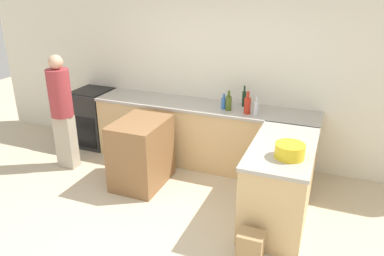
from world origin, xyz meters
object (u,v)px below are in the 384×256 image
Objects in this scene: vinegar_bottle_clear at (256,108)px; range_oven at (94,117)px; person_by_range at (62,108)px; water_bottle_blue at (224,103)px; wine_bottle_dark at (244,98)px; island_table at (141,153)px; hot_sauce_bottle at (247,105)px; mixing_bowl at (290,151)px; olive_oil_bottle at (229,103)px; paper_bag at (250,247)px.

range_oven is at bearing 177.10° from vinegar_bottle_clear.
vinegar_bottle_clear is 0.15× the size of person_by_range.
water_bottle_blue is at bearing 20.78° from person_by_range.
wine_bottle_dark reaches higher than water_bottle_blue.
island_table is 2.96× the size of hot_sauce_bottle.
range_oven is 3.08× the size of mixing_bowl.
person_by_range is (-1.27, 0.02, 0.47)m from island_table.
olive_oil_bottle is 2.12m from paper_bag.
wine_bottle_dark is at bearing 112.44° from hot_sauce_bottle.
vinegar_bottle_clear reaches higher than island_table.
wine_bottle_dark is at bearing 42.99° from island_table.
range_oven is at bearing 159.03° from mixing_bowl.
island_table is 2.75× the size of paper_bag.
person_by_range is (-2.24, -0.76, -0.12)m from olive_oil_bottle.
vinegar_bottle_clear is at bearing -50.89° from wine_bottle_dark.
olive_oil_bottle reaches higher than water_bottle_blue.
range_oven is 3.08× the size of hot_sauce_bottle.
wine_bottle_dark is 1.41× the size of water_bottle_blue.
hot_sauce_bottle reaches higher than paper_bag.
hot_sauce_bottle is (-0.73, 1.16, 0.05)m from mixing_bowl.
range_oven is 2.58m from wine_bottle_dark.
vinegar_bottle_clear is at bearing 102.48° from paper_bag.
water_bottle_blue is 0.87× the size of vinegar_bottle_clear.
vinegar_bottle_clear reaches higher than water_bottle_blue.
hot_sauce_bottle is at bearing -6.44° from olive_oil_bottle.
water_bottle_blue is at bearing 148.08° from olive_oil_bottle.
hot_sauce_bottle is at bearing -2.84° from range_oven.
person_by_range is at bearing -163.72° from hot_sauce_bottle.
mixing_bowl is at bearing -11.49° from island_table.
hot_sauce_bottle is 2.62m from person_by_range.
mixing_bowl is 1.55m from olive_oil_bottle.
island_table is 3.22× the size of olive_oil_bottle.
water_bottle_blue is 0.10m from olive_oil_bottle.
hot_sauce_bottle is 0.27m from olive_oil_bottle.
wine_bottle_dark is at bearing 129.11° from vinegar_bottle_clear.
paper_bag is (-0.22, -0.58, -0.84)m from mixing_bowl.
person_by_range reaches higher than wine_bottle_dark.
olive_oil_bottle reaches higher than paper_bag.
paper_bag is (3.01, -1.00, -0.75)m from person_by_range.
range_oven is 3.11× the size of wine_bottle_dark.
range_oven is 3.34× the size of olive_oil_bottle.
person_by_range is at bearing -161.15° from olive_oil_bottle.
range_oven is 2.70m from hot_sauce_bottle.
water_bottle_blue is at bearing 131.17° from mixing_bowl.
vinegar_bottle_clear is (0.39, -0.04, -0.01)m from olive_oil_bottle.
paper_bag is (3.13, -1.86, -0.30)m from range_oven.
mixing_bowl is at bearing -7.46° from person_by_range.
range_oven is 2.86× the size of paper_bag.
paper_bag is at bearing -66.25° from olive_oil_bottle.
wine_bottle_dark is at bearing 120.37° from mixing_bowl.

